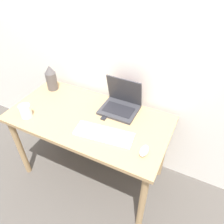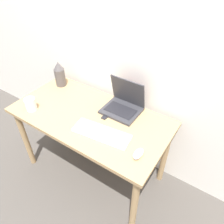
% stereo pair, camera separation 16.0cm
% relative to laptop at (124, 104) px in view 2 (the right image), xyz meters
% --- Properties ---
extents(ground_plane, '(12.00, 12.00, 0.00)m').
position_rel_laptop_xyz_m(ground_plane, '(-0.18, -0.54, -0.77)').
color(ground_plane, '#4C4742').
extents(wall_back, '(6.00, 0.05, 2.50)m').
position_rel_laptop_xyz_m(wall_back, '(-0.18, 0.18, 0.48)').
color(wall_back, white).
rests_on(wall_back, ground_plane).
extents(desk, '(1.28, 0.65, 0.72)m').
position_rel_laptop_xyz_m(desk, '(-0.18, -0.21, -0.15)').
color(desk, tan).
rests_on(desk, ground_plane).
extents(laptop, '(0.29, 0.25, 0.26)m').
position_rel_laptop_xyz_m(laptop, '(0.00, 0.00, 0.00)').
color(laptop, '#333338').
rests_on(laptop, desk).
extents(keyboard, '(0.44, 0.19, 0.02)m').
position_rel_laptop_xyz_m(keyboard, '(0.02, -0.33, -0.05)').
color(keyboard, white).
rests_on(keyboard, desk).
extents(mouse, '(0.06, 0.10, 0.04)m').
position_rel_laptop_xyz_m(mouse, '(0.33, -0.36, -0.04)').
color(mouse, silver).
rests_on(mouse, desk).
extents(vase, '(0.10, 0.10, 0.24)m').
position_rel_laptop_xyz_m(vase, '(-0.68, -0.01, 0.06)').
color(vase, '#514C4C').
rests_on(vase, desk).
extents(mp3_player, '(0.04, 0.07, 0.01)m').
position_rel_laptop_xyz_m(mp3_player, '(-0.07, -0.16, -0.05)').
color(mp3_player, black).
rests_on(mp3_player, desk).
extents(mug, '(0.09, 0.09, 0.10)m').
position_rel_laptop_xyz_m(mug, '(-0.62, -0.42, -0.00)').
color(mug, white).
rests_on(mug, desk).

